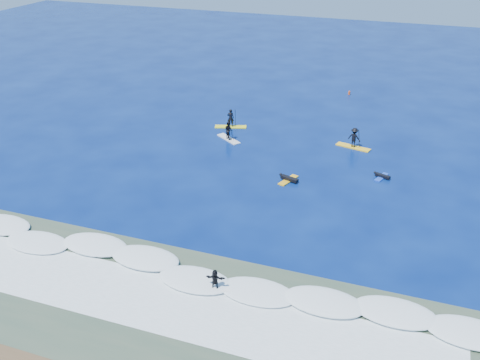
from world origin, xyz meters
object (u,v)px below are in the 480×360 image
(marker_buoy, at_px, (349,93))
(sup_paddler_right, at_px, (354,139))
(prone_paddler_far, at_px, (382,176))
(sup_paddler_left, at_px, (231,121))
(wave_surfer, at_px, (215,281))
(prone_paddler_near, at_px, (289,179))
(sup_paddler_center, at_px, (229,132))

(marker_buoy, bearing_deg, sup_paddler_right, -79.22)
(sup_paddler_right, height_order, prone_paddler_far, sup_paddler_right)
(sup_paddler_left, distance_m, wave_surfer, 27.11)
(sup_paddler_left, relative_size, prone_paddler_near, 1.44)
(sup_paddler_center, relative_size, marker_buoy, 4.85)
(prone_paddler_far, height_order, wave_surfer, wave_surfer)
(sup_paddler_center, xyz_separation_m, wave_surfer, (7.67, -22.48, -0.04))
(sup_paddler_center, xyz_separation_m, marker_buoy, (9.00, 18.46, -0.56))
(sup_paddler_left, bearing_deg, prone_paddler_near, -65.34)
(prone_paddler_near, bearing_deg, prone_paddler_far, -47.49)
(sup_paddler_right, xyz_separation_m, marker_buoy, (-3.10, 16.26, -0.65))
(sup_paddler_left, bearing_deg, sup_paddler_center, -90.17)
(sup_paddler_center, height_order, sup_paddler_right, sup_paddler_right)
(prone_paddler_near, height_order, wave_surfer, wave_surfer)
(sup_paddler_center, distance_m, prone_paddler_near, 10.52)
(sup_paddler_right, relative_size, prone_paddler_far, 1.76)
(sup_paddler_right, bearing_deg, wave_surfer, -86.13)
(sup_paddler_center, height_order, wave_surfer, sup_paddler_center)
(sup_paddler_left, relative_size, marker_buoy, 5.48)
(sup_paddler_right, distance_m, prone_paddler_near, 9.87)
(marker_buoy, bearing_deg, sup_paddler_center, -115.99)
(sup_paddler_center, xyz_separation_m, prone_paddler_near, (8.02, -6.77, -0.66))
(sup_paddler_center, distance_m, prone_paddler_far, 15.85)
(sup_paddler_right, relative_size, prone_paddler_near, 1.45)
(sup_paddler_left, distance_m, marker_buoy, 18.24)
(prone_paddler_near, bearing_deg, marker_buoy, 16.59)
(sup_paddler_right, xyz_separation_m, prone_paddler_near, (-4.07, -8.96, -0.75))
(sup_paddler_center, xyz_separation_m, prone_paddler_far, (15.44, -3.51, -0.69))
(sup_paddler_left, relative_size, wave_surfer, 1.73)
(sup_paddler_center, xyz_separation_m, sup_paddler_right, (12.09, 2.19, 0.09))
(prone_paddler_near, relative_size, prone_paddler_far, 1.21)
(prone_paddler_near, xyz_separation_m, prone_paddler_far, (7.42, 3.26, -0.03))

